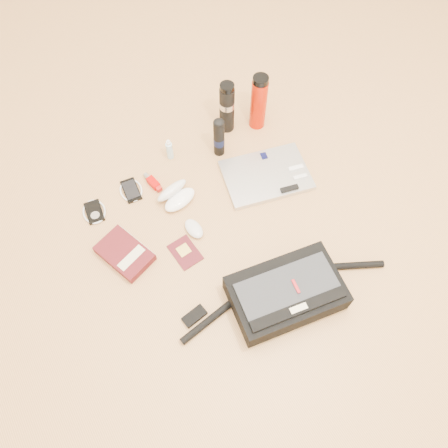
% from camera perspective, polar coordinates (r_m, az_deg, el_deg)
% --- Properties ---
extents(ground, '(4.00, 4.00, 0.00)m').
position_cam_1_polar(ground, '(1.73, 1.29, -1.53)').
color(ground, tan).
rests_on(ground, ground).
extents(messenger_bag, '(0.81, 0.31, 0.11)m').
position_cam_1_polar(messenger_bag, '(1.60, 8.04, -8.93)').
color(messenger_bag, black).
rests_on(messenger_bag, ground).
extents(laptop, '(0.41, 0.33, 0.03)m').
position_cam_1_polar(laptop, '(1.88, 5.58, 6.34)').
color(laptop, '#BABABD').
rests_on(laptop, ground).
extents(book, '(0.20, 0.24, 0.04)m').
position_cam_1_polar(book, '(1.72, -12.81, -3.74)').
color(book, '#4C1014').
rests_on(book, ground).
extents(passport, '(0.10, 0.13, 0.01)m').
position_cam_1_polar(passport, '(1.70, -5.10, -3.70)').
color(passport, '#470E15').
rests_on(passport, ground).
extents(mouse, '(0.07, 0.10, 0.03)m').
position_cam_1_polar(mouse, '(1.73, -3.95, -0.61)').
color(mouse, silver).
rests_on(mouse, ground).
extents(sunglasses_case, '(0.17, 0.15, 0.09)m').
position_cam_1_polar(sunglasses_case, '(1.81, -6.30, 3.77)').
color(sunglasses_case, white).
rests_on(sunglasses_case, ground).
extents(ipod, '(0.11, 0.11, 0.01)m').
position_cam_1_polar(ipod, '(1.86, -16.59, 1.54)').
color(ipod, black).
rests_on(ipod, ground).
extents(phone, '(0.10, 0.12, 0.01)m').
position_cam_1_polar(phone, '(1.88, -12.05, 4.34)').
color(phone, black).
rests_on(phone, ground).
extents(inhaler, '(0.04, 0.11, 0.03)m').
position_cam_1_polar(inhaler, '(1.87, -9.29, 5.40)').
color(inhaler, '#B90402').
rests_on(inhaler, ground).
extents(spray_bottle, '(0.04, 0.04, 0.11)m').
position_cam_1_polar(spray_bottle, '(1.92, -7.13, 9.58)').
color(spray_bottle, '#AFDBEF').
rests_on(spray_bottle, ground).
extents(aerosol_can, '(0.06, 0.06, 0.20)m').
position_cam_1_polar(aerosol_can, '(1.89, -0.66, 11.28)').
color(aerosol_can, black).
rests_on(aerosol_can, ground).
extents(thermos_black, '(0.09, 0.09, 0.26)m').
position_cam_1_polar(thermos_black, '(1.96, 0.38, 15.00)').
color(thermos_black, black).
rests_on(thermos_black, ground).
extents(thermos_red, '(0.08, 0.08, 0.27)m').
position_cam_1_polar(thermos_red, '(1.98, 4.54, 15.56)').
color(thermos_red, '#B51702').
rests_on(thermos_red, ground).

